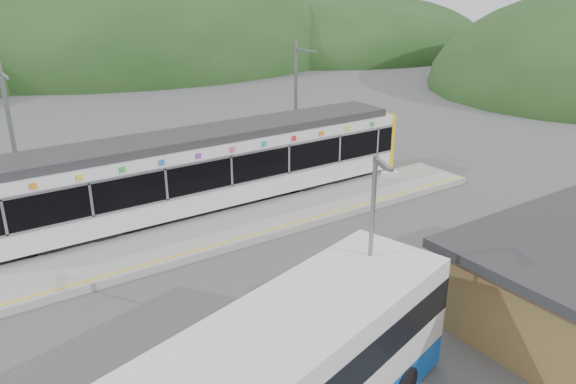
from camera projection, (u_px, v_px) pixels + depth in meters
ground at (273, 263)px, 21.14m from camera, size 120.00×120.00×0.00m
hills at (320, 189)px, 28.47m from camera, size 146.00×149.00×26.00m
platform at (231, 229)px, 23.64m from camera, size 26.00×3.20×0.30m
yellow_line at (246, 236)px, 22.58m from camera, size 26.00×0.10×0.01m
train at (206, 168)px, 25.19m from camera, size 20.44×3.01×3.74m
catenary_mast_west at (14, 146)px, 22.79m from camera, size 0.18×1.80×7.00m
catenary_mast_east at (296, 105)px, 30.12m from camera, size 0.18×1.80×7.00m
lamp_post at (374, 247)px, 14.35m from camera, size 0.47×1.11×6.03m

